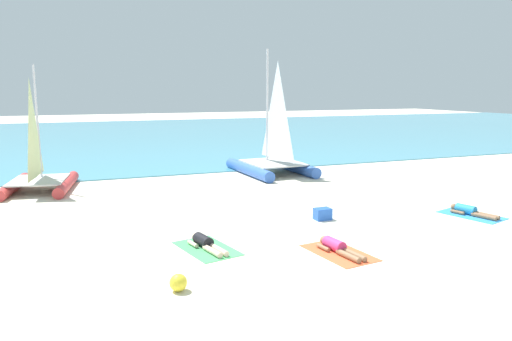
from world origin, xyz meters
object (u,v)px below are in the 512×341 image
sailboat_red (39,173)px  towel_left (207,248)px  sailboat_blue (272,156)px  sunbather_right (470,211)px  sunbather_middle (338,247)px  towel_right (471,215)px  cooler_box (323,214)px  towel_middle (339,253)px  beach_ball (178,283)px  sunbather_left (206,243)px

sailboat_red → towel_left: bearing=-56.1°
sailboat_red → sailboat_blue: (10.12, 0.27, 0.14)m
towel_left → sunbather_right: bearing=0.8°
sunbather_middle → sunbather_right: 6.00m
sunbather_middle → towel_right: (5.81, 1.49, -0.13)m
cooler_box → towel_right: bearing=-15.5°
sunbather_middle → sunbather_right: size_ratio=1.01×
sunbather_middle → cooler_box: size_ratio=3.13×
sailboat_red → cooler_box: sailboat_red is taller
towel_middle → sunbather_right: (5.78, 1.62, 0.13)m
beach_ball → cooler_box: bearing=34.6°
towel_right → cooler_box: 4.86m
beach_ball → cooler_box: 6.43m
sailboat_blue → towel_right: 9.83m
towel_middle → sunbather_right: 6.01m
sunbather_right → towel_left: bearing=164.9°
towel_middle → beach_ball: size_ratio=5.34×
sailboat_red → towel_right: (13.01, -9.08, -0.73)m
sailboat_blue → towel_middle: (-2.91, -10.92, -0.86)m
towel_left → sunbather_left: (-0.01, 0.07, 0.13)m
sailboat_red → sunbather_left: (4.25, -9.08, -0.60)m
towel_right → sunbather_right: bearing=105.9°
towel_left → towel_middle: size_ratio=1.00×
sailboat_blue → towel_left: size_ratio=3.07×
sailboat_red → towel_left: (4.27, -9.14, -0.73)m
towel_left → sunbather_left: size_ratio=1.22×
sailboat_red → sunbather_right: bearing=-25.8°
towel_middle → towel_right: same height
towel_right → beach_ball: size_ratio=5.34×
towel_left → sunbather_middle: 3.27m
sunbather_middle → towel_middle: bearing=-90.0°
sunbather_left → towel_left: bearing=-90.0°
sunbather_left → beach_ball: bearing=-129.6°
sailboat_blue → sunbather_middle: 11.26m
sunbather_left → sunbather_right: size_ratio=1.01×
sailboat_blue → towel_right: (2.89, -9.36, -0.86)m
sunbather_right → towel_right: bearing=-90.0°
towel_left → sunbather_right: (8.72, 0.12, 0.13)m
sunbather_right → beach_ball: (-9.95, -2.41, 0.05)m
sailboat_blue → towel_middle: bearing=-108.4°
sailboat_blue → towel_left: sailboat_blue is taller
sunbather_middle → sailboat_red: bearing=116.6°
sailboat_red → sunbather_middle: sailboat_red is taller
sunbather_left → sunbather_middle: same height
cooler_box → towel_left: bearing=-161.6°
sailboat_blue → sunbather_right: bearing=-76.3°
sunbather_middle → sunbather_right: same height
towel_middle → cooler_box: size_ratio=3.80×
sailboat_red → towel_middle: 12.88m
sailboat_blue → sunbather_middle: size_ratio=3.72×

